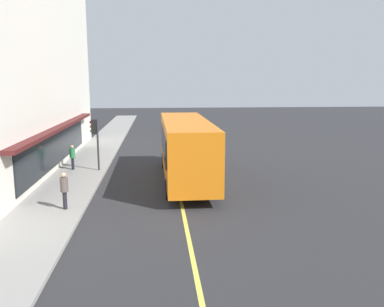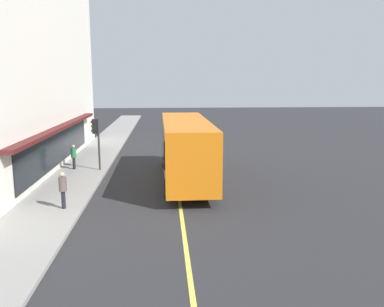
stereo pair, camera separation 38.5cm
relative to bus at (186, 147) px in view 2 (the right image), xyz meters
The scene contains 8 objects.
ground 3.37m from the bus, 10.99° to the left, with size 120.00×120.00×0.00m, color #28282B.
sidewalk 7.20m from the bus, 67.36° to the left, with size 80.00×3.13×0.15m, color gray.
lane_centre_stripe 3.37m from the bus, 10.99° to the left, with size 36.00×0.16×0.01m, color #D8D14C.
bus is the anchor object (origin of this frame).
traffic_light 6.06m from the bus, 64.36° to the left, with size 0.30×0.52×3.20m.
car_yellow 15.50m from the bus, ahead, with size 4.33×1.91×1.52m.
pedestrian_waiting 7.58m from the bus, 67.16° to the left, with size 0.34×0.34×1.56m.
pedestrian_at_corner 7.74m from the bus, 132.51° to the left, with size 0.34×0.34×1.64m.
Camera 2 is at (-25.33, 0.71, 5.72)m, focal length 37.89 mm.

